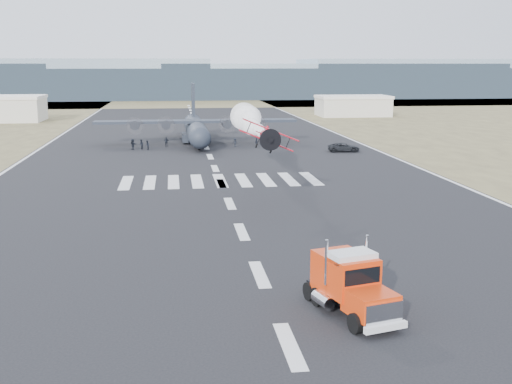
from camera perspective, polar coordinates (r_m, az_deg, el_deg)
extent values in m
plane|color=black|center=(35.38, 3.00, -13.49)|extent=(500.00, 500.00, 0.00)
cube|color=brown|center=(262.06, -6.16, 8.00)|extent=(500.00, 80.00, 0.00)
cube|color=#7D909F|center=(297.56, -19.13, 9.48)|extent=(150.00, 50.00, 17.00)
cube|color=#7D909F|center=(291.75, -6.33, 9.61)|extent=(150.00, 50.00, 13.00)
cube|color=#7D909F|center=(300.16, 6.36, 9.85)|extent=(150.00, 50.00, 15.00)
cube|color=#7D909F|center=(321.76, 17.84, 9.65)|extent=(150.00, 50.00, 17.00)
cube|color=beige|center=(189.25, 8.61, 7.48)|extent=(20.00, 12.00, 5.20)
cube|color=white|center=(189.08, 8.63, 8.36)|extent=(20.50, 12.50, 0.80)
cube|color=black|center=(40.51, 7.64, -9.38)|extent=(3.05, 7.36, 0.27)
cube|color=red|center=(37.64, 10.17, -9.70)|extent=(3.06, 3.14, 1.40)
cube|color=silver|center=(36.64, 11.32, -10.52)|extent=(2.32, 0.77, 1.18)
cube|color=silver|center=(36.76, 11.46, -11.72)|extent=(2.68, 1.01, 0.38)
cube|color=red|center=(38.87, 8.67, -7.53)|extent=(3.10, 2.57, 2.36)
cube|color=black|center=(38.02, 9.41, -7.39)|extent=(2.32, 0.74, 0.97)
cube|color=silver|center=(38.75, 8.48, -5.66)|extent=(3.04, 2.36, 0.54)
cube|color=red|center=(40.55, 7.24, -7.17)|extent=(3.15, 2.78, 2.79)
cylinder|color=black|center=(37.01, 8.85, -11.46)|extent=(0.72, 1.25, 1.18)
cylinder|color=black|center=(38.27, 12.07, -10.80)|extent=(0.72, 1.25, 1.18)
cylinder|color=black|center=(40.64, 5.50, -9.26)|extent=(0.72, 1.25, 1.18)
cylinder|color=black|center=(41.79, 8.53, -8.74)|extent=(0.72, 1.25, 1.18)
cylinder|color=black|center=(41.53, 4.80, -8.79)|extent=(0.72, 1.25, 1.18)
cylinder|color=black|center=(42.66, 7.78, -8.30)|extent=(0.72, 1.25, 1.18)
cylinder|color=red|center=(67.84, 0.98, 4.92)|extent=(0.97, 5.09, 0.91)
sphere|color=black|center=(68.00, 0.96, 5.24)|extent=(0.71, 0.71, 0.71)
cylinder|color=black|center=(65.45, 1.27, 4.69)|extent=(1.02, 0.62, 1.02)
cylinder|color=black|center=(65.10, 1.31, 4.65)|extent=(2.23, 0.06, 2.23)
cube|color=red|center=(67.48, 1.03, 4.59)|extent=(5.70, 1.08, 2.37)
cube|color=red|center=(67.05, 1.07, 5.59)|extent=(5.89, 1.08, 2.45)
cube|color=red|center=(70.09, 0.72, 5.55)|extent=(0.11, 0.91, 1.02)
cube|color=red|center=(70.14, 0.72, 5.13)|extent=(2.04, 0.73, 0.08)
cylinder|color=black|center=(67.09, 0.38, 3.80)|extent=(0.13, 0.45, 0.45)
cylinder|color=black|center=(67.31, 1.76, 3.82)|extent=(0.13, 0.45, 0.45)
sphere|color=white|center=(70.34, 0.70, 5.15)|extent=(0.71, 0.71, 0.71)
sphere|color=white|center=(72.74, 0.45, 5.38)|extent=(1.07, 1.07, 1.07)
sphere|color=white|center=(75.15, 0.22, 5.59)|extent=(1.43, 1.43, 1.43)
sphere|color=white|center=(77.55, 0.00, 5.80)|extent=(1.79, 1.79, 1.79)
sphere|color=white|center=(79.96, -0.21, 5.98)|extent=(2.15, 2.15, 2.15)
sphere|color=white|center=(82.36, -0.40, 6.16)|extent=(2.52, 2.52, 2.52)
sphere|color=white|center=(84.77, -0.59, 6.33)|extent=(2.88, 2.88, 2.88)
sphere|color=white|center=(87.18, -0.76, 6.49)|extent=(3.24, 3.24, 3.24)
sphere|color=white|center=(89.60, -0.93, 6.64)|extent=(3.60, 3.60, 3.60)
sphere|color=white|center=(92.01, -1.08, 6.78)|extent=(3.96, 3.96, 3.96)
cylinder|color=#202530|center=(122.95, -5.34, 5.49)|extent=(4.05, 26.47, 3.78)
sphere|color=#202530|center=(109.82, -5.00, 4.80)|extent=(3.78, 3.78, 3.78)
cone|color=#202530|center=(136.09, -5.61, 6.04)|extent=(3.83, 5.70, 3.78)
cube|color=#202530|center=(121.84, -5.33, 6.28)|extent=(37.81, 4.35, 0.47)
cylinder|color=#202530|center=(121.41, -10.69, 5.89)|extent=(1.74, 3.60, 1.70)
cylinder|color=#3F3F44|center=(119.54, -10.73, 5.81)|extent=(3.21, 0.08, 3.21)
cylinder|color=#202530|center=(121.28, -8.00, 5.97)|extent=(1.74, 3.60, 1.70)
cylinder|color=#3F3F44|center=(119.40, -8.00, 5.89)|extent=(3.21, 0.08, 3.21)
cylinder|color=#202530|center=(121.81, -2.64, 6.09)|extent=(1.74, 3.60, 1.70)
cylinder|color=#3F3F44|center=(119.94, -2.55, 6.01)|extent=(3.21, 0.08, 3.21)
cylinder|color=#202530|center=(122.46, 0.02, 6.13)|extent=(1.74, 3.60, 1.70)
cylinder|color=#3F3F44|center=(120.60, 0.14, 6.05)|extent=(3.21, 0.08, 3.21)
cube|color=#202530|center=(133.86, -5.61, 7.98)|extent=(0.61, 4.25, 7.55)
cube|color=#202530|center=(134.62, -5.59, 6.31)|extent=(13.25, 2.97, 0.33)
cube|color=#202530|center=(123.96, -6.31, 4.86)|extent=(1.19, 5.68, 1.51)
cylinder|color=black|center=(124.02, -6.30, 4.62)|extent=(0.48, 1.04, 1.04)
cube|color=#202530|center=(124.15, -4.38, 4.90)|extent=(1.19, 5.68, 1.51)
cylinder|color=black|center=(124.21, -4.38, 4.66)|extent=(0.48, 1.04, 1.04)
cylinder|color=black|center=(112.87, -5.06, 3.94)|extent=(0.39, 0.85, 0.85)
imported|color=black|center=(111.56, 7.82, 3.96)|extent=(5.64, 3.02, 1.50)
imported|color=black|center=(120.94, -5.92, 4.64)|extent=(0.80, 0.72, 1.83)
imported|color=black|center=(115.35, -10.16, 4.18)|extent=(0.81, 0.98, 1.74)
imported|color=black|center=(117.11, -1.88, 4.42)|extent=(1.11, 0.90, 1.56)
imported|color=black|center=(118.23, -7.97, 4.43)|extent=(1.10, 0.64, 1.79)
imported|color=black|center=(118.80, -5.57, 4.49)|extent=(0.72, 0.92, 1.66)
imported|color=black|center=(115.24, -10.89, 4.19)|extent=(1.47, 1.77, 1.90)
imported|color=black|center=(119.59, 0.05, 4.64)|extent=(0.81, 0.86, 1.87)
imported|color=black|center=(114.29, -9.64, 4.12)|extent=(0.67, 0.90, 1.67)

